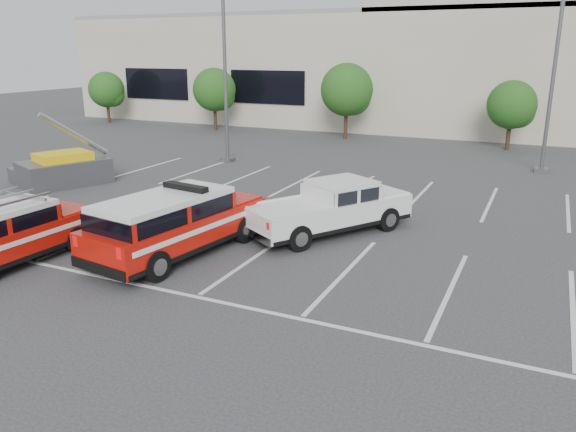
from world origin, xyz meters
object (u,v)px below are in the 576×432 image
convention_building (456,62)px  light_pole_left (225,59)px  tree_far_left (108,91)px  ladder_suv (4,238)px  tree_left (216,91)px  tree_mid_right (513,107)px  utility_rig (62,170)px  fire_chief_suv (176,228)px  light_pole_mid (555,60)px  white_pickup (330,213)px  tree_mid_left (348,92)px

convention_building → light_pole_left: (-8.18, -19.86, 0.47)m
tree_far_left → light_pole_left: 19.85m
tree_far_left → ladder_suv: 31.70m
tree_far_left → ladder_suv: (19.02, -25.30, -1.75)m
tree_left → ladder_suv: tree_left is taller
light_pole_left → ladder_suv: (2.12, -15.26, -4.43)m
tree_mid_right → light_pole_left: 16.72m
ladder_suv → utility_rig: (-5.94, 7.73, -0.12)m
fire_chief_suv → light_pole_mid: bearing=69.9°
tree_far_left → utility_rig: (13.08, -17.57, -1.87)m
white_pickup → tree_left: bearing=162.1°
utility_rig → white_pickup: bearing=16.8°
tree_mid_left → white_pickup: size_ratio=0.87×
tree_far_left → fire_chief_suv: tree_far_left is taller
tree_left → utility_rig: bearing=-80.1°
light_pole_left → fire_chief_suv: light_pole_left is taller
tree_far_left → tree_mid_right: same height
convention_building → utility_rig: bearing=-113.7°
ladder_suv → utility_rig: 9.75m
light_pole_left → utility_rig: (-3.83, -7.53, -4.55)m
light_pole_left → utility_rig: light_pole_left is taller
convention_building → tree_left: convention_building is taller
convention_building → tree_mid_left: bearing=-117.4°
white_pickup → tree_far_left: bearing=175.8°
tree_mid_right → light_pole_left: size_ratio=0.39×
convention_building → ladder_suv: 35.86m
tree_far_left → white_pickup: (26.04, -18.97, -1.84)m
tree_mid_left → white_pickup: bearing=-72.3°
tree_far_left → light_pole_left: light_pole_left is taller
tree_mid_left → light_pole_mid: bearing=-26.9°
tree_mid_right → light_pole_left: (-13.09, -10.05, 2.68)m
tree_far_left → fire_chief_suv: (22.78, -22.69, -1.70)m
tree_mid_right → convention_building: bearing=116.6°
tree_mid_left → fire_chief_suv: 22.97m
white_pickup → light_pole_left: bearing=167.5°
ladder_suv → fire_chief_suv: bearing=37.8°
light_pole_mid → tree_mid_right: bearing=107.5°
tree_far_left → ladder_suv: tree_far_left is taller
tree_left → fire_chief_suv: size_ratio=0.76×
tree_mid_left → tree_mid_right: tree_mid_left is taller
light_pole_mid → ladder_suv: size_ratio=2.10×
light_pole_left → tree_mid_left: bearing=72.9°
tree_left → fire_chief_suv: bearing=-60.6°
convention_building → ladder_suv: size_ratio=12.30×
tree_mid_left → ladder_suv: size_ratio=0.99×
tree_far_left → tree_left: tree_left is taller
convention_building → light_pole_mid: size_ratio=5.86×
tree_mid_left → fire_chief_suv: (2.78, -22.69, -2.23)m
tree_mid_left → tree_far_left: bearing=-180.0°
tree_far_left → light_pole_mid: (31.91, -6.05, 2.68)m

